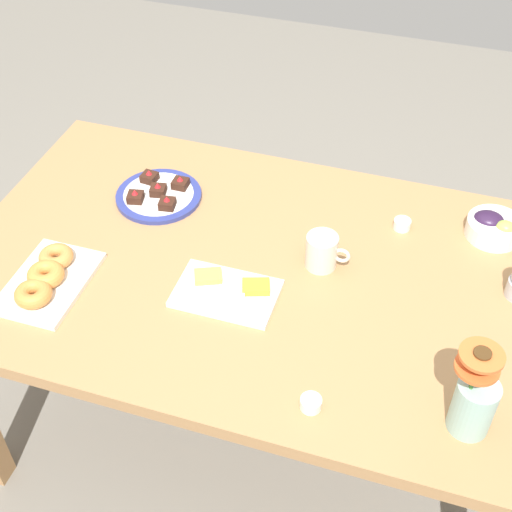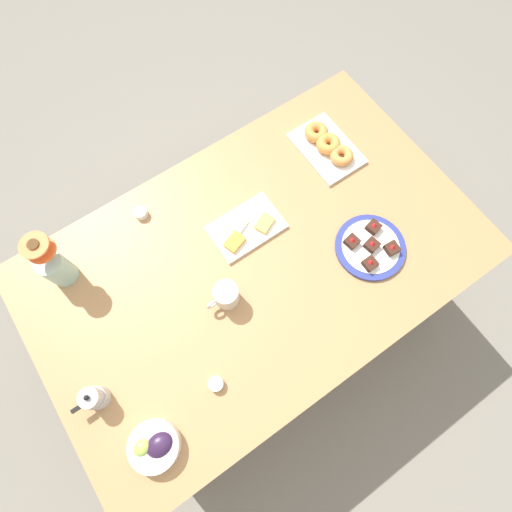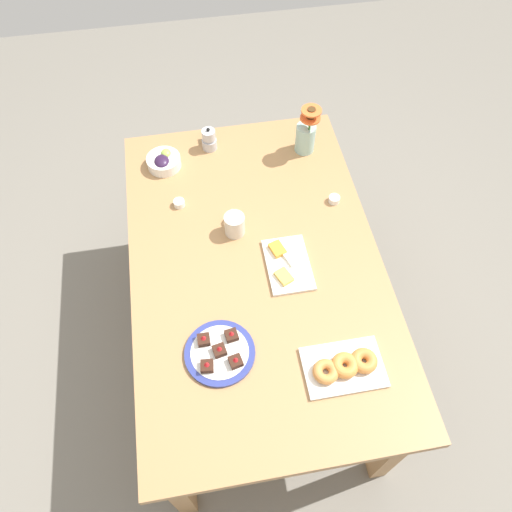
{
  "view_description": "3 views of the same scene",
  "coord_description": "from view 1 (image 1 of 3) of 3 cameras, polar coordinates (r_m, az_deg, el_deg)",
  "views": [
    {
      "loc": [
        0.41,
        -1.3,
        2.06
      ],
      "look_at": [
        0.0,
        0.0,
        0.78
      ],
      "focal_mm": 50.0,
      "sensor_mm": 36.0,
      "label": 1
    },
    {
      "loc": [
        0.27,
        0.39,
        2.08
      ],
      "look_at": [
        0.0,
        0.0,
        0.78
      ],
      "focal_mm": 28.0,
      "sensor_mm": 36.0,
      "label": 2
    },
    {
      "loc": [
        -1.07,
        0.19,
        2.41
      ],
      "look_at": [
        0.0,
        0.0,
        0.78
      ],
      "focal_mm": 35.0,
      "sensor_mm": 36.0,
      "label": 3
    }
  ],
  "objects": [
    {
      "name": "ground_plane",
      "position": [
        2.47,
        0.0,
        -13.34
      ],
      "size": [
        6.0,
        6.0,
        0.0
      ],
      "primitive_type": "plane",
      "color": "slate"
    },
    {
      "name": "coffee_mug",
      "position": [
        1.87,
        5.31,
        0.39
      ],
      "size": [
        0.12,
        0.08,
        0.1
      ],
      "color": "beige",
      "rests_on": "dining_table"
    },
    {
      "name": "grape_bowl",
      "position": [
        2.08,
        18.48,
        2.23
      ],
      "size": [
        0.15,
        0.15,
        0.07
      ],
      "color": "white",
      "rests_on": "dining_table"
    },
    {
      "name": "jam_cup_honey",
      "position": [
        2.04,
        11.61,
        2.54
      ],
      "size": [
        0.05,
        0.05,
        0.03
      ],
      "color": "white",
      "rests_on": "dining_table"
    },
    {
      "name": "jam_cup_berry",
      "position": [
        1.6,
        4.41,
        -11.64
      ],
      "size": [
        0.05,
        0.05,
        0.03
      ],
      "color": "white",
      "rests_on": "dining_table"
    },
    {
      "name": "flower_vase",
      "position": [
        1.57,
        17.03,
        -11.08
      ],
      "size": [
        0.11,
        0.1,
        0.25
      ],
      "color": "#99C1B7",
      "rests_on": "dining_table"
    },
    {
      "name": "croissant_platter",
      "position": [
        1.91,
        -16.41,
        -1.74
      ],
      "size": [
        0.19,
        0.28,
        0.05
      ],
      "color": "white",
      "rests_on": "dining_table"
    },
    {
      "name": "cheese_platter",
      "position": [
        1.82,
        -2.28,
        -2.87
      ],
      "size": [
        0.26,
        0.17,
        0.03
      ],
      "color": "white",
      "rests_on": "dining_table"
    },
    {
      "name": "dessert_plate",
      "position": [
        2.13,
        -7.79,
        4.87
      ],
      "size": [
        0.25,
        0.25,
        0.05
      ],
      "color": "navy",
      "rests_on": "dining_table"
    },
    {
      "name": "dining_table",
      "position": [
        1.95,
        0.0,
        -2.68
      ],
      "size": [
        1.6,
        1.0,
        0.74
      ],
      "color": "#A87A4C",
      "rests_on": "ground_plane"
    }
  ]
}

